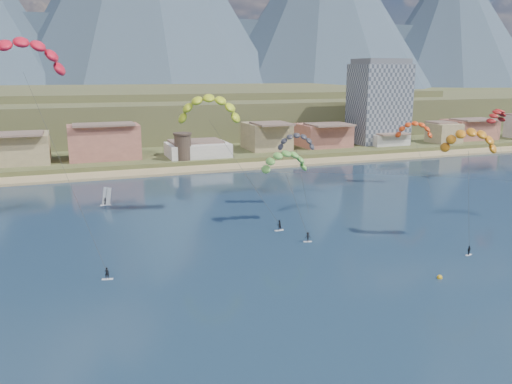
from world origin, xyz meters
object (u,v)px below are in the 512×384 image
buoy (440,277)px  kitesurfer_red (21,51)px  kitesurfer_yellow (209,105)px  apartment_tower (379,102)px  watchtower (183,146)px  kitesurfer_green (285,159)px  kitesurfer_orange (470,137)px  windsurfer (106,200)px

buoy → kitesurfer_red: bearing=151.6°
kitesurfer_red → kitesurfer_yellow: (32.97, 16.07, -9.61)m
kitesurfer_red → buoy: size_ratio=46.20×
apartment_tower → watchtower: size_ratio=3.72×
watchtower → kitesurfer_yellow: size_ratio=0.30×
buoy → kitesurfer_yellow: bearing=115.7°
kitesurfer_yellow → kitesurfer_green: size_ratio=1.65×
apartment_tower → kitesurfer_green: size_ratio=1.83×
kitesurfer_green → apartment_tower: bearing=48.1°
kitesurfer_red → kitesurfer_green: (44.88, 4.35, -19.53)m
kitesurfer_red → buoy: (55.04, -29.81, -32.31)m
kitesurfer_red → buoy: 70.44m
kitesurfer_yellow → kitesurfer_orange: kitesurfer_yellow is taller
kitesurfer_red → kitesurfer_orange: kitesurfer_red is taller
kitesurfer_orange → buoy: size_ratio=26.74×
kitesurfer_yellow → kitesurfer_orange: bearing=-39.4°
windsurfer → watchtower: bearing=57.8°
kitesurfer_orange → kitesurfer_green: 33.40m
kitesurfer_yellow → windsurfer: kitesurfer_yellow is taller
kitesurfer_red → buoy: kitesurfer_red is taller
watchtower → kitesurfer_yellow: kitesurfer_yellow is taller
kitesurfer_yellow → kitesurfer_green: 19.44m
kitesurfer_yellow → kitesurfer_orange: (38.31, -31.44, -4.49)m
kitesurfer_green → buoy: bearing=-73.4°
kitesurfer_orange → kitesurfer_yellow: bearing=140.6°
kitesurfer_orange → buoy: (-16.24, -14.44, -18.22)m
apartment_tower → kitesurfer_red: (-119.09, -87.14, 14.63)m
watchtower → kitesurfer_yellow: bearing=-96.1°
watchtower → buoy: 104.37m
watchtower → kitesurfer_green: bearing=-85.2°
kitesurfer_red → kitesurfer_orange: size_ratio=1.73×
kitesurfer_green → watchtower: bearing=94.8°
watchtower → windsurfer: (-26.73, -42.52, -5.11)m
apartment_tower → kitesurfer_orange: 113.11m
kitesurfer_green → buoy: (10.16, -34.16, -12.78)m
kitesurfer_red → kitesurfer_green: 49.14m
kitesurfer_red → apartment_tower: bearing=36.2°
kitesurfer_yellow → windsurfer: 33.20m
kitesurfer_yellow → buoy: bearing=-64.3°
kitesurfer_orange → kitesurfer_green: bearing=143.2°
apartment_tower → kitesurfer_green: bearing=-131.9°
watchtower → buoy: size_ratio=10.79×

